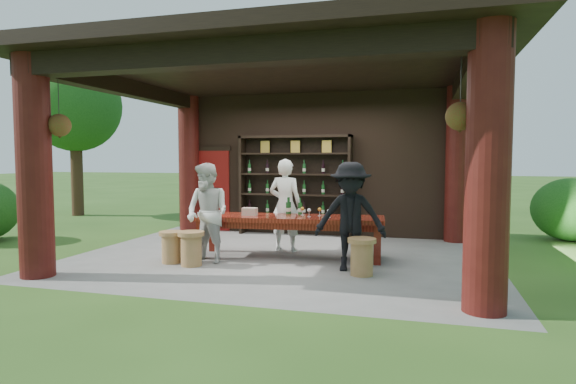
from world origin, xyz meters
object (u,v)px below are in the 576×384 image
(wine_shelf, at_px, (295,185))
(stool_far_left, at_px, (171,246))
(host, at_px, (285,205))
(tasting_table, at_px, (289,222))
(guest_woman, at_px, (208,213))
(stool_near_left, at_px, (191,248))
(napkin_basket, at_px, (250,212))
(guest_man, at_px, (350,217))
(stool_near_right, at_px, (362,256))

(wine_shelf, xyz_separation_m, stool_far_left, (-1.26, -3.47, -0.87))
(host, bearing_deg, stool_far_left, 48.62)
(tasting_table, distance_m, guest_woman, 1.47)
(wine_shelf, relative_size, stool_near_left, 4.58)
(tasting_table, bearing_deg, stool_near_left, -141.65)
(tasting_table, xyz_separation_m, stool_far_left, (-1.82, -0.98, -0.35))
(tasting_table, height_order, napkin_basket, napkin_basket)
(guest_man, relative_size, napkin_basket, 6.64)
(stool_far_left, height_order, host, host)
(tasting_table, distance_m, stool_far_left, 2.09)
(tasting_table, relative_size, stool_near_left, 5.96)
(stool_far_left, relative_size, host, 0.31)
(tasting_table, bearing_deg, stool_near_right, -34.82)
(guest_man, bearing_deg, stool_near_left, -175.94)
(wine_shelf, xyz_separation_m, guest_woman, (-0.67, -3.27, -0.31))
(stool_near_right, distance_m, guest_man, 0.66)
(wine_shelf, bearing_deg, stool_far_left, -109.95)
(stool_near_right, xyz_separation_m, guest_woman, (-2.65, 0.20, 0.55))
(host, relative_size, guest_man, 1.03)
(wine_shelf, relative_size, tasting_table, 0.77)
(napkin_basket, bearing_deg, guest_woman, -127.61)
(guest_man, bearing_deg, host, 133.53)
(wine_shelf, height_order, guest_woman, wine_shelf)
(tasting_table, xyz_separation_m, guest_man, (1.20, -0.71, 0.23))
(tasting_table, distance_m, napkin_basket, 0.75)
(tasting_table, xyz_separation_m, guest_woman, (-1.23, -0.78, 0.22))
(wine_shelf, height_order, guest_man, wine_shelf)
(stool_near_left, distance_m, guest_man, 2.67)
(host, distance_m, guest_man, 1.95)
(stool_far_left, distance_m, host, 2.30)
(host, distance_m, napkin_basket, 0.85)
(stool_near_left, xyz_separation_m, guest_woman, (0.16, 0.31, 0.55))
(tasting_table, relative_size, napkin_basket, 13.14)
(stool_near_left, bearing_deg, stool_near_right, 2.22)
(tasting_table, height_order, guest_man, guest_man)
(stool_near_left, distance_m, napkin_basket, 1.30)
(stool_near_left, relative_size, guest_woman, 0.34)
(wine_shelf, relative_size, stool_near_right, 4.60)
(stool_near_left, bearing_deg, wine_shelf, 76.97)
(tasting_table, bearing_deg, stool_far_left, -151.56)
(host, xyz_separation_m, napkin_basket, (-0.47, -0.70, -0.07))
(wine_shelf, xyz_separation_m, guest_man, (1.76, -3.20, -0.30))
(stool_near_right, relative_size, stool_far_left, 1.06)
(guest_woman, relative_size, napkin_basket, 6.56)
(stool_near_left, height_order, host, host)
(host, bearing_deg, guest_man, 141.38)
(wine_shelf, height_order, napkin_basket, wine_shelf)
(stool_near_left, bearing_deg, host, 55.98)
(host, xyz_separation_m, guest_man, (1.45, -1.31, -0.02))
(tasting_table, height_order, guest_woman, guest_woman)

